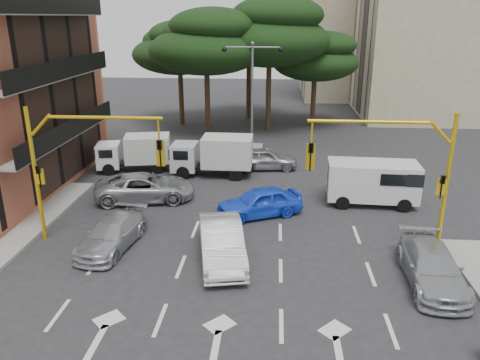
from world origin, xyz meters
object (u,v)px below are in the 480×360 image
at_px(car_silver_parked, 432,267).
at_px(box_truck_a, 135,153).
at_px(van_white, 372,183).
at_px(signal_mast_right, 403,165).
at_px(signal_mast_left, 74,157).
at_px(car_blue_compact, 260,202).
at_px(box_truck_b, 213,156).
at_px(car_silver_wagon, 112,234).
at_px(car_white_hatch, 222,242).
at_px(car_silver_cross_a, 145,187).
at_px(street_lamp_center, 252,79).
at_px(car_silver_cross_b, 265,158).

height_order(car_silver_parked, box_truck_a, box_truck_a).
bearing_deg(van_white, box_truck_a, -105.56).
bearing_deg(signal_mast_right, box_truck_a, 144.49).
bearing_deg(van_white, signal_mast_left, -65.60).
bearing_deg(car_silver_parked, car_blue_compact, 140.79).
relative_size(signal_mast_left, box_truck_b, 1.18).
height_order(signal_mast_right, car_silver_wagon, signal_mast_right).
height_order(car_blue_compact, box_truck_b, box_truck_b).
height_order(car_white_hatch, car_silver_cross_a, car_white_hatch).
distance_m(signal_mast_right, car_silver_parked, 4.12).
bearing_deg(car_silver_cross_a, car_blue_compact, -116.04).
bearing_deg(car_silver_parked, van_white, 97.63).
bearing_deg(car_blue_compact, van_white, 84.84).
relative_size(street_lamp_center, car_white_hatch, 1.61).
bearing_deg(signal_mast_left, car_silver_cross_a, 73.42).
bearing_deg(box_truck_a, signal_mast_left, 172.25).
distance_m(car_silver_cross_a, box_truck_b, 5.50).
bearing_deg(signal_mast_right, car_white_hatch, -169.74).
bearing_deg(signal_mast_right, signal_mast_left, 180.00).
bearing_deg(car_white_hatch, car_silver_wagon, 160.31).
bearing_deg(signal_mast_left, van_white, 21.73).
bearing_deg(van_white, car_silver_parked, 8.24).
height_order(signal_mast_right, car_silver_cross_a, signal_mast_right).
relative_size(van_white, box_truck_b, 0.91).
bearing_deg(street_lamp_center, car_silver_parked, -65.24).
height_order(car_silver_cross_b, van_white, van_white).
distance_m(car_silver_wagon, car_silver_parked, 13.00).
bearing_deg(signal_mast_left, box_truck_a, 93.16).
bearing_deg(car_silver_cross_b, car_white_hatch, 166.70).
relative_size(car_silver_cross_b, box_truck_a, 0.91).
distance_m(box_truck_a, box_truck_b, 5.20).
bearing_deg(signal_mast_left, signal_mast_right, 0.00).
xyz_separation_m(car_silver_cross_a, box_truck_b, (3.12, 4.50, 0.52)).
bearing_deg(box_truck_b, car_silver_cross_b, -64.05).
bearing_deg(box_truck_a, car_silver_parked, -140.96).
xyz_separation_m(car_silver_cross_a, car_silver_parked, (12.91, -7.47, -0.05)).
relative_size(signal_mast_left, car_silver_cross_b, 1.41).
relative_size(street_lamp_center, van_white, 1.67).
bearing_deg(car_blue_compact, street_lamp_center, 160.54).
bearing_deg(signal_mast_right, street_lamp_center, 115.91).
bearing_deg(street_lamp_center, car_silver_wagon, -109.86).
bearing_deg(car_silver_wagon, street_lamp_center, 78.49).
distance_m(signal_mast_left, street_lamp_center, 15.65).
distance_m(car_white_hatch, box_truck_a, 13.37).
height_order(signal_mast_right, signal_mast_left, same).
bearing_deg(car_white_hatch, street_lamp_center, 77.38).
distance_m(car_silver_cross_a, box_truck_a, 5.51).
bearing_deg(signal_mast_left, box_truck_b, 64.15).
xyz_separation_m(signal_mast_right, car_blue_compact, (-5.84, 3.36, -3.15)).
xyz_separation_m(car_silver_cross_b, van_white, (5.83, -5.58, 0.44)).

